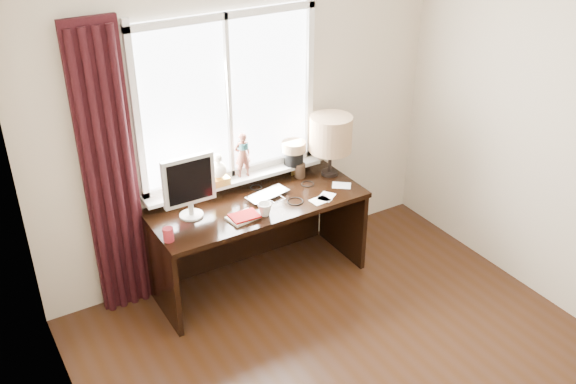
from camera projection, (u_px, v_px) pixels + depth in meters
wall_back at (245, 118)px, 5.05m from camera, size 3.50×0.00×2.60m
wall_left at (99, 349)px, 2.76m from camera, size 0.00×4.00×2.60m
laptop at (268, 195)px, 5.06m from camera, size 0.39×0.29×0.03m
mug at (265, 209)px, 4.79m from camera, size 0.15×0.15×0.11m
red_cup at (168, 235)px, 4.48m from camera, size 0.08×0.08×0.10m
window at (233, 122)px, 4.95m from camera, size 1.52×0.22×1.40m
curtain at (110, 177)px, 4.56m from camera, size 0.38×0.09×2.25m
desk at (252, 223)px, 5.18m from camera, size 1.70×0.70×0.75m
monitor at (189, 183)px, 4.67m from camera, size 0.40×0.18×0.49m
notebook_stack at (243, 217)px, 4.76m from camera, size 0.24×0.19×0.03m
brush_holder at (300, 170)px, 5.33m from camera, size 0.09×0.09×0.25m
icon_frame at (297, 167)px, 5.37m from camera, size 0.10×0.04×0.13m
table_lamp at (331, 135)px, 5.23m from camera, size 0.35×0.35×0.52m
loose_papers at (329, 194)px, 5.10m from camera, size 0.46×0.27×0.00m
desk_cables at (289, 192)px, 5.12m from camera, size 0.52×0.51×0.01m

